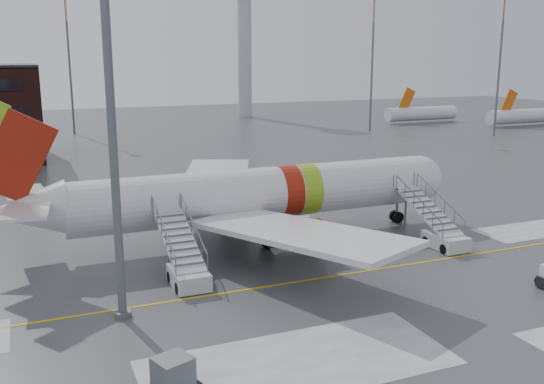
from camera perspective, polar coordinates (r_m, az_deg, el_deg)
name	(u,v)px	position (r m, az deg, el deg)	size (l,w,h in m)	color
ground	(317,273)	(38.92, 4.29, -7.57)	(260.00, 260.00, 0.00)	#494C4F
airliner	(250,195)	(44.58, -2.12, -0.31)	(35.03, 32.97, 11.18)	silver
airstair_fwd	(439,231)	(45.48, 15.47, -3.57)	(2.05, 7.70, 3.48)	silver
airstair_aft	(185,265)	(37.33, -8.17, -6.83)	(2.05, 7.70, 3.48)	silver
uld_container	(173,377)	(26.04, -9.28, -16.79)	(2.29, 1.97, 1.58)	black
light_mast_near	(107,50)	(30.75, -15.24, 12.79)	(1.20, 1.20, 26.66)	#595B60
control_tower	(244,30)	(135.84, -2.61, 15.00)	(6.40, 6.40, 30.00)	#B2B5BA
light_mast_far_ne	(373,53)	(111.20, 9.45, 12.80)	(1.20, 1.20, 24.25)	#595B60
light_mast_far_n	(69,53)	(110.81, -18.59, 12.32)	(1.20, 1.20, 24.25)	#595B60
light_mast_far_e	(501,53)	(109.77, 20.71, 12.16)	(1.20, 1.20, 24.25)	#595B60
distant_aircraft	(454,125)	(125.52, 16.74, 6.08)	(35.00, 18.00, 8.00)	#D8590C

